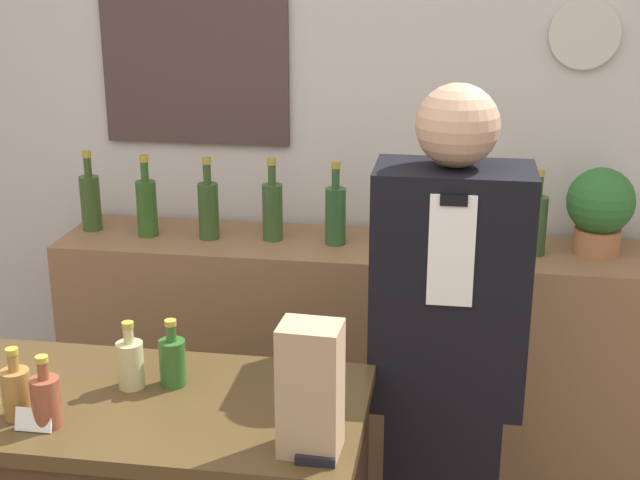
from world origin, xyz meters
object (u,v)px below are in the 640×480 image
at_px(shopkeeper, 445,380).
at_px(paper_bag, 310,389).
at_px(potted_plant, 600,207).
at_px(tape_dispenser, 319,451).

bearing_deg(shopkeeper, paper_bag, -116.76).
distance_m(potted_plant, paper_bag, 1.60).
xyz_separation_m(potted_plant, tape_dispenser, (-0.78, -1.42, -0.19)).
height_order(shopkeeper, paper_bag, shopkeeper).
height_order(shopkeeper, tape_dispenser, shopkeeper).
relative_size(paper_bag, tape_dispenser, 3.44).
distance_m(potted_plant, tape_dispenser, 1.63).
bearing_deg(shopkeeper, tape_dispenser, -113.50).
bearing_deg(tape_dispenser, shopkeeper, 66.50).
bearing_deg(tape_dispenser, potted_plant, 61.24).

